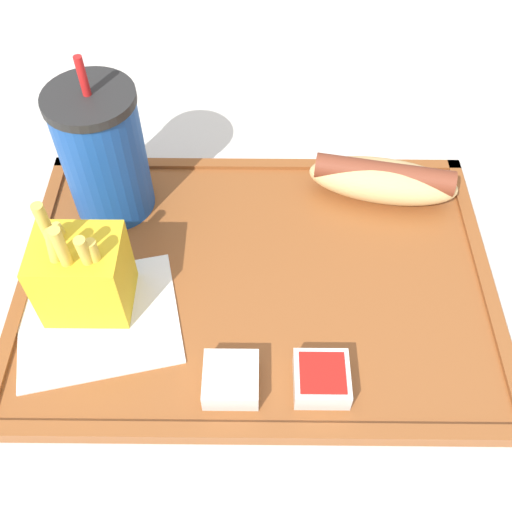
{
  "coord_description": "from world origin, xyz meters",
  "views": [
    {
      "loc": [
        -0.02,
        -0.34,
        1.2
      ],
      "look_at": [
        -0.02,
        -0.03,
        0.8
      ],
      "focal_mm": 42.0,
      "sensor_mm": 36.0,
      "label": 1
    }
  ],
  "objects_px": {
    "hot_dog_far": "(383,179)",
    "fries_carton": "(82,274)",
    "sauce_cup_mayo": "(231,379)",
    "sauce_cup_ketchup": "(322,378)",
    "soda_cup": "(103,153)"
  },
  "relations": [
    {
      "from": "sauce_cup_mayo",
      "to": "sauce_cup_ketchup",
      "type": "bearing_deg",
      "value": 0.95
    },
    {
      "from": "hot_dog_far",
      "to": "fries_carton",
      "type": "distance_m",
      "value": 0.29
    },
    {
      "from": "fries_carton",
      "to": "sauce_cup_mayo",
      "type": "xyz_separation_m",
      "value": [
        0.12,
        -0.08,
        -0.03
      ]
    },
    {
      "from": "soda_cup",
      "to": "sauce_cup_mayo",
      "type": "relative_size",
      "value": 3.84
    },
    {
      "from": "soda_cup",
      "to": "fries_carton",
      "type": "distance_m",
      "value": 0.12
    },
    {
      "from": "soda_cup",
      "to": "fries_carton",
      "type": "relative_size",
      "value": 1.36
    },
    {
      "from": "fries_carton",
      "to": "sauce_cup_ketchup",
      "type": "bearing_deg",
      "value": -21.54
    },
    {
      "from": "sauce_cup_ketchup",
      "to": "soda_cup",
      "type": "bearing_deg",
      "value": 134.56
    },
    {
      "from": "soda_cup",
      "to": "hot_dog_far",
      "type": "height_order",
      "value": "soda_cup"
    },
    {
      "from": "hot_dog_far",
      "to": "sauce_cup_mayo",
      "type": "xyz_separation_m",
      "value": [
        -0.14,
        -0.21,
        -0.01
      ]
    },
    {
      "from": "hot_dog_far",
      "to": "soda_cup",
      "type": "bearing_deg",
      "value": -177.09
    },
    {
      "from": "sauce_cup_mayo",
      "to": "sauce_cup_ketchup",
      "type": "relative_size",
      "value": 1.0
    },
    {
      "from": "soda_cup",
      "to": "hot_dog_far",
      "type": "relative_size",
      "value": 1.09
    },
    {
      "from": "sauce_cup_ketchup",
      "to": "sauce_cup_mayo",
      "type": "bearing_deg",
      "value": -179.05
    },
    {
      "from": "hot_dog_far",
      "to": "sauce_cup_ketchup",
      "type": "height_order",
      "value": "hot_dog_far"
    }
  ]
}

